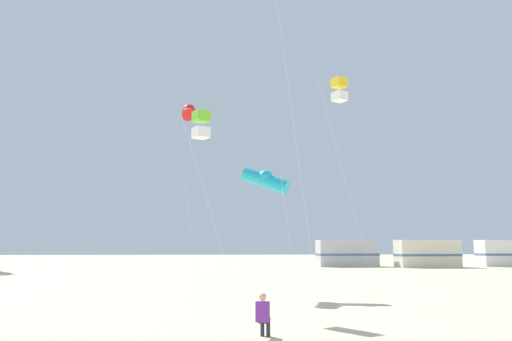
{
  "coord_description": "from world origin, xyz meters",
  "views": [
    {
      "loc": [
        -0.18,
        -7.1,
        2.44
      ],
      "look_at": [
        1.08,
        10.08,
        5.02
      ],
      "focal_mm": 34.22,
      "sensor_mm": 36.0,
      "label": 1
    }
  ],
  "objects_px": {
    "kite_flyer_standing": "(263,314)",
    "rv_van_silver": "(347,253)",
    "kite_tube_cyan": "(265,180)",
    "rv_van_white": "(508,253)",
    "kite_box_lime": "(201,125)",
    "kite_box_gold": "(339,90)",
    "kite_tube_scarlet": "(189,113)",
    "rv_van_cream": "(427,254)"
  },
  "relations": [
    {
      "from": "kite_box_lime",
      "to": "rv_van_cream",
      "type": "relative_size",
      "value": 1.21
    },
    {
      "from": "kite_tube_scarlet",
      "to": "rv_van_cream",
      "type": "relative_size",
      "value": 1.64
    },
    {
      "from": "kite_box_lime",
      "to": "rv_van_silver",
      "type": "xyz_separation_m",
      "value": [
        14.5,
        32.28,
        -5.96
      ]
    },
    {
      "from": "rv_van_white",
      "to": "kite_tube_cyan",
      "type": "bearing_deg",
      "value": -137.51
    },
    {
      "from": "kite_flyer_standing",
      "to": "kite_box_gold",
      "type": "height_order",
      "value": "kite_box_gold"
    },
    {
      "from": "kite_box_lime",
      "to": "rv_van_silver",
      "type": "bearing_deg",
      "value": 65.81
    },
    {
      "from": "kite_box_gold",
      "to": "rv_van_cream",
      "type": "xyz_separation_m",
      "value": [
        15.74,
        27.21,
        -8.48
      ]
    },
    {
      "from": "kite_tube_cyan",
      "to": "rv_van_white",
      "type": "height_order",
      "value": "kite_tube_cyan"
    },
    {
      "from": "kite_box_gold",
      "to": "rv_van_silver",
      "type": "bearing_deg",
      "value": 75.06
    },
    {
      "from": "kite_box_gold",
      "to": "kite_tube_cyan",
      "type": "relative_size",
      "value": 1.65
    },
    {
      "from": "kite_flyer_standing",
      "to": "kite_tube_scarlet",
      "type": "distance_m",
      "value": 17.88
    },
    {
      "from": "kite_flyer_standing",
      "to": "kite_box_lime",
      "type": "distance_m",
      "value": 9.81
    },
    {
      "from": "kite_box_gold",
      "to": "rv_van_cream",
      "type": "bearing_deg",
      "value": 59.95
    },
    {
      "from": "kite_tube_cyan",
      "to": "rv_van_cream",
      "type": "distance_m",
      "value": 32.11
    },
    {
      "from": "kite_flyer_standing",
      "to": "rv_van_silver",
      "type": "height_order",
      "value": "rv_van_silver"
    },
    {
      "from": "kite_flyer_standing",
      "to": "rv_van_white",
      "type": "bearing_deg",
      "value": -111.21
    },
    {
      "from": "kite_tube_scarlet",
      "to": "rv_van_silver",
      "type": "height_order",
      "value": "kite_tube_scarlet"
    },
    {
      "from": "rv_van_silver",
      "to": "rv_van_white",
      "type": "distance_m",
      "value": 17.58
    },
    {
      "from": "kite_box_lime",
      "to": "kite_flyer_standing",
      "type": "bearing_deg",
      "value": -73.78
    },
    {
      "from": "rv_van_white",
      "to": "rv_van_silver",
      "type": "bearing_deg",
      "value": 176.86
    },
    {
      "from": "kite_tube_scarlet",
      "to": "rv_van_white",
      "type": "bearing_deg",
      "value": 35.3
    },
    {
      "from": "rv_van_silver",
      "to": "rv_van_white",
      "type": "relative_size",
      "value": 1.01
    },
    {
      "from": "rv_van_cream",
      "to": "rv_van_silver",
      "type": "bearing_deg",
      "value": 160.0
    },
    {
      "from": "kite_tube_scarlet",
      "to": "kite_tube_cyan",
      "type": "height_order",
      "value": "kite_tube_scarlet"
    },
    {
      "from": "rv_van_silver",
      "to": "kite_flyer_standing",
      "type": "bearing_deg",
      "value": -110.4
    },
    {
      "from": "rv_van_cream",
      "to": "kite_tube_cyan",
      "type": "bearing_deg",
      "value": -129.82
    },
    {
      "from": "kite_flyer_standing",
      "to": "rv_van_cream",
      "type": "bearing_deg",
      "value": -102.09
    },
    {
      "from": "rv_van_silver",
      "to": "kite_tube_cyan",
      "type": "bearing_deg",
      "value": -114.94
    },
    {
      "from": "rv_van_cream",
      "to": "kite_box_gold",
      "type": "bearing_deg",
      "value": -122.73
    },
    {
      "from": "kite_box_gold",
      "to": "kite_tube_cyan",
      "type": "bearing_deg",
      "value": 152.16
    },
    {
      "from": "kite_flyer_standing",
      "to": "rv_van_cream",
      "type": "xyz_separation_m",
      "value": [
        20.34,
        36.69,
        0.78
      ]
    },
    {
      "from": "kite_tube_cyan",
      "to": "kite_tube_scarlet",
      "type": "bearing_deg",
      "value": 139.54
    },
    {
      "from": "kite_flyer_standing",
      "to": "rv_van_silver",
      "type": "bearing_deg",
      "value": -90.82
    },
    {
      "from": "kite_box_lime",
      "to": "rv_van_white",
      "type": "relative_size",
      "value": 1.23
    },
    {
      "from": "kite_box_gold",
      "to": "kite_box_lime",
      "type": "distance_m",
      "value": 7.53
    },
    {
      "from": "kite_flyer_standing",
      "to": "rv_van_silver",
      "type": "distance_m",
      "value": 41.09
    },
    {
      "from": "kite_tube_cyan",
      "to": "rv_van_white",
      "type": "bearing_deg",
      "value": 43.01
    },
    {
      "from": "kite_tube_scarlet",
      "to": "rv_van_white",
      "type": "distance_m",
      "value": 41.5
    },
    {
      "from": "rv_van_cream",
      "to": "rv_van_white",
      "type": "xyz_separation_m",
      "value": [
        9.74,
        1.64,
        0.0
      ]
    },
    {
      "from": "kite_tube_cyan",
      "to": "kite_box_lime",
      "type": "bearing_deg",
      "value": -124.85
    },
    {
      "from": "kite_box_lime",
      "to": "rv_van_cream",
      "type": "height_order",
      "value": "kite_box_lime"
    },
    {
      "from": "kite_box_lime",
      "to": "rv_van_cream",
      "type": "bearing_deg",
      "value": 53.19
    }
  ]
}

